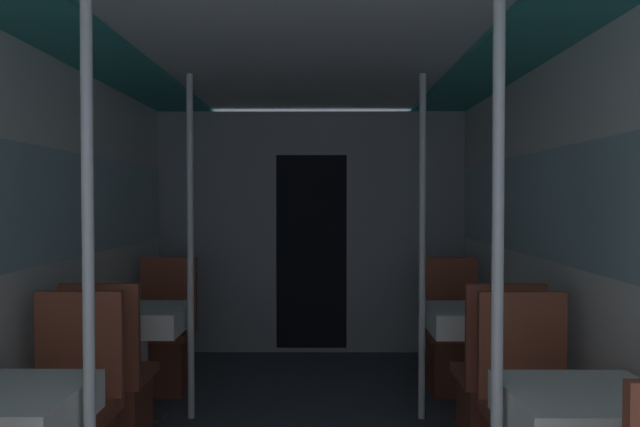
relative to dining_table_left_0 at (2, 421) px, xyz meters
name	(u,v)px	position (x,y,z in m)	size (l,w,h in m)	color
wall_left	(40,249)	(-0.36, 1.10, 0.54)	(0.05, 6.33, 2.20)	silver
wall_right	(567,249)	(2.48, 1.10, 0.54)	(0.05, 6.33, 2.20)	silver
ceiling_panel	(303,43)	(1.06, 1.10, 1.64)	(2.85, 6.33, 0.07)	silver
bulkhead_far	(312,233)	(1.06, 3.46, 0.50)	(2.79, 0.09, 2.20)	gray
dining_table_left_0	(2,421)	(0.00, 0.00, 0.00)	(0.56, 0.56, 0.71)	#4C4C51
support_pole_left_0	(88,284)	(0.32, 0.00, 0.50)	(0.04, 0.04, 2.20)	silver
dining_table_left_1	(141,325)	(0.00, 1.72, 0.00)	(0.56, 0.56, 0.71)	#4C4C51
chair_left_near_1	(111,401)	(0.00, 1.16, -0.30)	(0.42, 0.42, 0.97)	brown
chair_left_far_1	(164,351)	(0.00, 2.29, -0.30)	(0.42, 0.42, 0.97)	brown
support_pole_left_1	(190,247)	(0.32, 1.72, 0.50)	(0.04, 0.04, 2.20)	silver
dining_table_right_0	(586,423)	(2.13, 0.00, 0.00)	(0.56, 0.56, 0.71)	#4C4C51
support_pole_right_0	(497,285)	(1.80, 0.00, 0.50)	(0.04, 0.04, 2.20)	silver
dining_table_right_1	(472,326)	(2.13, 1.72, 0.00)	(0.56, 0.56, 0.71)	#4C4C51
chair_right_near_1	(496,401)	(2.13, 1.16, -0.30)	(0.42, 0.42, 0.97)	brown
chair_right_far_1	(454,351)	(2.13, 2.29, -0.30)	(0.42, 0.42, 0.97)	brown
support_pole_right_1	(422,247)	(1.80, 1.72, 0.50)	(0.04, 0.04, 2.20)	silver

